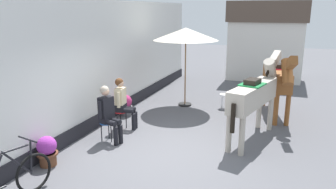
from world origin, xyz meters
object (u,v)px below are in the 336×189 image
object	(u,v)px
saddled_horse_far	(277,79)
flower_planter_far	(125,105)
seated_visitor_far	(123,101)
flower_planter_near	(47,150)
cafe_parasol	(186,35)
seated_visitor_near	(108,111)
spare_stool_white	(224,96)
leaning_bicycle	(6,184)
saddled_horse_near	(255,94)

from	to	relation	value
saddled_horse_far	flower_planter_far	bearing A→B (deg)	-160.56
saddled_horse_far	flower_planter_far	xyz separation A→B (m)	(-4.29, -1.51, -0.82)
saddled_horse_far	flower_planter_far	size ratio (longest dim) A/B	4.60
seated_visitor_far	flower_planter_near	world-z (taller)	seated_visitor_far
seated_visitor_far	saddled_horse_far	xyz separation A→B (m)	(3.82, 2.53, 0.38)
flower_planter_near	flower_planter_far	size ratio (longest dim) A/B	1.00
seated_visitor_far	cafe_parasol	xyz separation A→B (m)	(0.92, 2.66, 1.59)
flower_planter_near	cafe_parasol	xyz separation A→B (m)	(1.37, 5.16, 2.03)
cafe_parasol	seated_visitor_near	bearing A→B (deg)	-102.95
seated_visitor_far	spare_stool_white	size ratio (longest dim) A/B	3.02
saddled_horse_far	leaning_bicycle	bearing A→B (deg)	-121.40
seated_visitor_far	saddled_horse_near	world-z (taller)	saddled_horse_near
leaning_bicycle	spare_stool_white	size ratio (longest dim) A/B	3.76
saddled_horse_far	seated_visitor_near	bearing A→B (deg)	-136.99
saddled_horse_far	seated_visitor_far	bearing A→B (deg)	-146.46
flower_planter_far	spare_stool_white	bearing A→B (deg)	34.00
leaning_bicycle	flower_planter_near	bearing A→B (deg)	103.89
seated_visitor_near	flower_planter_far	xyz separation A→B (m)	(-0.56, 1.96, -0.44)
saddled_horse_near	flower_planter_near	bearing A→B (deg)	-142.20
flower_planter_far	cafe_parasol	xyz separation A→B (m)	(1.39, 1.64, 2.03)
saddled_horse_near	saddled_horse_far	distance (m)	2.12
saddled_horse_far	cafe_parasol	distance (m)	3.14
saddled_horse_near	flower_planter_near	xyz separation A→B (m)	(-3.83, -2.97, -0.82)
leaning_bicycle	seated_visitor_near	bearing A→B (deg)	86.16
seated_visitor_far	saddled_horse_near	distance (m)	3.43
cafe_parasol	spare_stool_white	bearing A→B (deg)	7.63
seated_visitor_near	leaning_bicycle	world-z (taller)	seated_visitor_near
seated_visitor_near	cafe_parasol	distance (m)	4.02
seated_visitor_far	cafe_parasol	distance (m)	3.23
cafe_parasol	spare_stool_white	distance (m)	2.36
cafe_parasol	spare_stool_white	xyz separation A→B (m)	(1.29, 0.17, -1.96)
flower_planter_near	saddled_horse_near	bearing A→B (deg)	37.80
seated_visitor_near	saddled_horse_near	distance (m)	3.59
saddled_horse_near	saddled_horse_far	bearing A→B (deg)	77.93
seated_visitor_near	flower_planter_near	xyz separation A→B (m)	(-0.54, -1.56, -0.44)
seated_visitor_near	spare_stool_white	xyz separation A→B (m)	(2.12, 3.77, -0.38)
saddled_horse_near	spare_stool_white	world-z (taller)	saddled_horse_near
saddled_horse_near	flower_planter_near	world-z (taller)	saddled_horse_near
flower_planter_near	flower_planter_far	bearing A→B (deg)	90.31
saddled_horse_far	spare_stool_white	world-z (taller)	saddled_horse_far
saddled_horse_near	saddled_horse_far	size ratio (longest dim) A/B	1.00
flower_planter_near	spare_stool_white	distance (m)	5.96
seated_visitor_far	flower_planter_far	bearing A→B (deg)	114.57
leaning_bicycle	cafe_parasol	bearing A→B (deg)	81.10
flower_planter_near	flower_planter_far	xyz separation A→B (m)	(-0.02, 3.53, 0.00)
saddled_horse_near	flower_planter_far	size ratio (longest dim) A/B	4.58
flower_planter_far	cafe_parasol	distance (m)	2.95
seated_visitor_far	flower_planter_far	xyz separation A→B (m)	(-0.47, 1.02, -0.44)
saddled_horse_near	spare_stool_white	xyz separation A→B (m)	(-1.16, 2.37, -0.76)
flower_planter_near	leaning_bicycle	distance (m)	1.43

